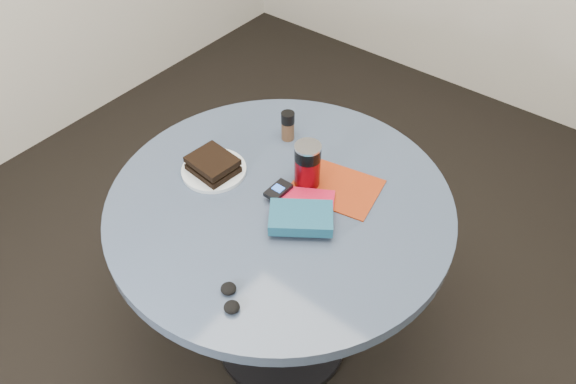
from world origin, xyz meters
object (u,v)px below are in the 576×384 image
Objects in this scene: sandwich at (213,164)px; pepper_grinder at (288,126)px; red_book at (304,203)px; novel at (301,218)px; table at (280,237)px; magazine at (336,187)px; headphones at (230,298)px; mp3_player at (278,190)px; soda_can at (307,165)px; plate at (214,170)px.

sandwich is 0.28m from pepper_grinder.
sandwich is 0.86× the size of red_book.
novel is (0.04, -0.07, 0.02)m from red_book.
pepper_grinder reaches higher than table.
sandwich is at bearing -162.47° from magazine.
magazine is at bearing 92.69° from headphones.
magazine is (0.10, 0.14, 0.17)m from table.
red_book is 0.08m from mp3_player.
red_book is 0.99× the size of novel.
table is 5.83× the size of novel.
pepper_grinder is 0.27m from magazine.
soda_can is at bearing -164.40° from magazine.
table is at bearing 109.35° from headphones.
soda_can reaches higher than pepper_grinder.
sandwich is (-0.23, -0.03, 0.20)m from table.
red_book is at bearing 9.67° from mp3_player.
plate is at bearing -106.14° from pepper_grinder.
magazine is (0.08, 0.04, -0.07)m from soda_can.
pepper_grinder is 0.64m from headphones.
plate is at bearing 128.48° from sandwich.
soda_can reaches higher than sandwich.
sandwich reaches higher than headphones.
novel reaches higher than mp3_player.
sandwich reaches higher than magazine.
soda_can reaches higher than novel.
pepper_grinder is at bearing 148.66° from magazine.
plate is 0.34m from novel.
pepper_grinder is (0.07, 0.27, 0.01)m from sandwich.
red_book is (0.30, 0.05, 0.01)m from plate.
red_book is (0.30, 0.06, -0.02)m from sandwich.
novel is (0.34, -0.02, 0.03)m from plate.
sandwich is (0.00, -0.01, 0.03)m from plate.
magazine is at bearing 58.12° from novel.
soda_can reaches higher than headphones.
soda_can is at bearing 78.94° from table.
sandwich is 1.46× the size of pepper_grinder.
mp3_player is at bearing 144.10° from table.
novel is (0.09, -0.15, -0.04)m from soda_can.
sandwich is at bearing 160.92° from red_book.
novel is 1.75× the size of headphones.
sandwich is at bearing -171.55° from table.
mp3_player is (-0.11, -0.13, 0.02)m from magazine.
novel reaches higher than table.
magazine reaches higher than table.
table is 5.92× the size of red_book.
headphones is at bearing -123.22° from novel.
headphones reaches higher than plate.
headphones is (0.35, -0.31, -0.03)m from sandwich.
mp3_player is at bearing -57.84° from pepper_grinder.
table is 10.21× the size of headphones.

